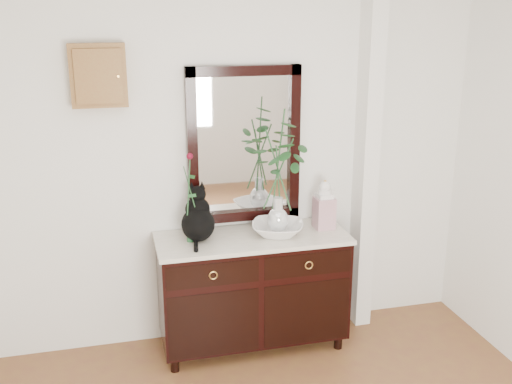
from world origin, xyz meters
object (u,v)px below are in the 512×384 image
object	(u,v)px
sideboard	(253,286)
cat	(198,214)
ginger_jar	(324,204)
lotus_bowl	(278,229)

from	to	relation	value
sideboard	cat	world-z (taller)	cat
sideboard	cat	size ratio (longest dim) A/B	3.62
sideboard	ginger_jar	bearing A→B (deg)	4.23
cat	lotus_bowl	xyz separation A→B (m)	(0.55, -0.05, -0.14)
lotus_bowl	ginger_jar	world-z (taller)	ginger_jar
lotus_bowl	ginger_jar	xyz separation A→B (m)	(0.36, 0.05, 0.14)
cat	ginger_jar	size ratio (longest dim) A/B	1.02
sideboard	lotus_bowl	distance (m)	0.46
sideboard	lotus_bowl	bearing A→B (deg)	-3.82
ginger_jar	sideboard	bearing A→B (deg)	-175.77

